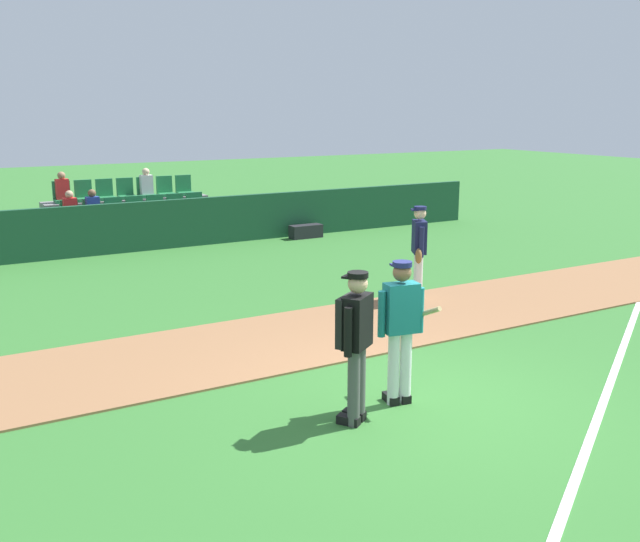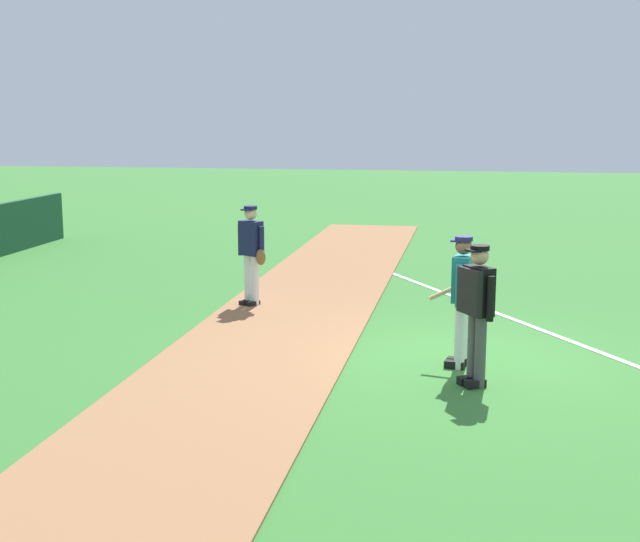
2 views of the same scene
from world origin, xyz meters
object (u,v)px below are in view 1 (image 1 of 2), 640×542
umpire_home_plate (355,339)px  batter_teal_jersey (401,327)px  runner_navy_jersey (419,250)px  equipment_bag (306,231)px

umpire_home_plate → batter_teal_jersey: bearing=13.9°
umpire_home_plate → runner_navy_jersey: same height
equipment_bag → runner_navy_jersey: bearing=-101.5°
batter_teal_jersey → equipment_bag: batter_teal_jersey is taller
batter_teal_jersey → equipment_bag: 11.39m
batter_teal_jersey → umpire_home_plate: (-0.76, -0.19, 0.03)m
batter_teal_jersey → umpire_home_plate: 0.79m
runner_navy_jersey → equipment_bag: runner_navy_jersey is taller
umpire_home_plate → equipment_bag: size_ratio=1.96×
umpire_home_plate → runner_navy_jersey: bearing=45.0°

